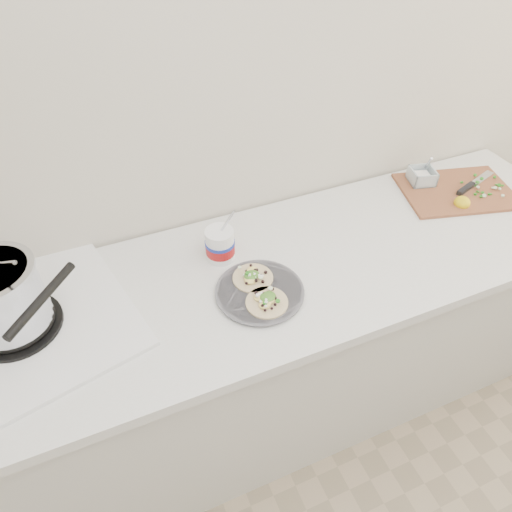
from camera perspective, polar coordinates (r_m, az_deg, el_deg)
name	(u,v)px	position (r m, az deg, el deg)	size (l,w,h in m)	color
counter	(261,351)	(1.81, 0.64, -11.83)	(2.44, 0.66, 0.90)	beige
stove	(8,309)	(1.40, -28.56, -5.79)	(0.70, 0.67, 0.28)	silver
taco_plate	(260,290)	(1.38, 0.46, -4.25)	(0.27, 0.27, 0.04)	#535258
tub	(221,242)	(1.46, -4.43, 1.71)	(0.10, 0.10, 0.21)	white
cutboard	(455,188)	(1.95, 23.62, 7.85)	(0.48, 0.39, 0.07)	brown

